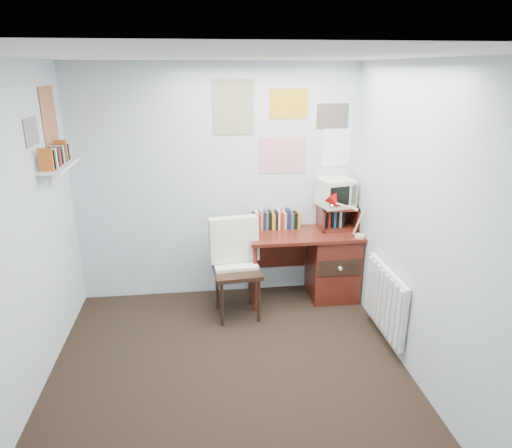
{
  "coord_description": "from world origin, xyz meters",
  "views": [
    {
      "loc": [
        -0.18,
        -2.99,
        2.43
      ],
      "look_at": [
        0.32,
        1.03,
        1.04
      ],
      "focal_mm": 32.0,
      "sensor_mm": 36.0,
      "label": 1
    }
  ],
  "objects": [
    {
      "name": "right_wall",
      "position": [
        1.5,
        0.0,
        1.25
      ],
      "size": [
        0.02,
        3.5,
        2.5
      ],
      "primitive_type": "cube",
      "color": "silver",
      "rests_on": "ground"
    },
    {
      "name": "desk_chair",
      "position": [
        0.15,
        1.18,
        0.49
      ],
      "size": [
        0.54,
        0.52,
        0.98
      ],
      "primitive_type": "cube",
      "rotation": [
        0.0,
        0.0,
        0.09
      ],
      "color": "black",
      "rests_on": "ground"
    },
    {
      "name": "left_wall",
      "position": [
        -1.5,
        0.0,
        1.25
      ],
      "size": [
        0.02,
        3.5,
        2.5
      ],
      "primitive_type": "cube",
      "color": "silver",
      "rests_on": "ground"
    },
    {
      "name": "crt_tv",
      "position": [
        1.26,
        1.61,
        1.17
      ],
      "size": [
        0.41,
        0.39,
        0.33
      ],
      "primitive_type": "cube",
      "rotation": [
        0.0,
        0.0,
        0.23
      ],
      "color": "beige",
      "rests_on": "tv_riser"
    },
    {
      "name": "desk",
      "position": [
        1.17,
        1.48,
        0.41
      ],
      "size": [
        1.2,
        0.55,
        0.76
      ],
      "color": "#5D2015",
      "rests_on": "ground"
    },
    {
      "name": "desk_lamp",
      "position": [
        1.44,
        1.27,
        0.95
      ],
      "size": [
        0.3,
        0.27,
        0.38
      ],
      "primitive_type": "cube",
      "rotation": [
        0.0,
        0.0,
        0.17
      ],
      "color": "#B20D0B",
      "rests_on": "desk"
    },
    {
      "name": "book_row",
      "position": [
        0.66,
        1.66,
        0.87
      ],
      "size": [
        0.6,
        0.14,
        0.22
      ],
      "primitive_type": "cube",
      "color": "#5D2015",
      "rests_on": "desk"
    },
    {
      "name": "posters_back",
      "position": [
        0.7,
        1.74,
        1.85
      ],
      "size": [
        1.2,
        0.01,
        0.9
      ],
      "primitive_type": "cube",
      "color": "white",
      "rests_on": "back_wall"
    },
    {
      "name": "posters_left",
      "position": [
        -1.49,
        1.1,
        2.0
      ],
      "size": [
        0.01,
        0.7,
        0.6
      ],
      "primitive_type": "cube",
      "color": "white",
      "rests_on": "left_wall"
    },
    {
      "name": "radiator",
      "position": [
        1.46,
        0.55,
        0.42
      ],
      "size": [
        0.09,
        0.8,
        0.6
      ],
      "primitive_type": "cube",
      "color": "white",
      "rests_on": "right_wall"
    },
    {
      "name": "wall_shelf",
      "position": [
        -1.4,
        1.1,
        1.62
      ],
      "size": [
        0.2,
        0.62,
        0.24
      ],
      "primitive_type": "cube",
      "color": "white",
      "rests_on": "left_wall"
    },
    {
      "name": "back_wall",
      "position": [
        0.0,
        1.75,
        1.25
      ],
      "size": [
        3.0,
        0.02,
        2.5
      ],
      "primitive_type": "cube",
      "color": "silver",
      "rests_on": "ground"
    },
    {
      "name": "ceiling",
      "position": [
        0.0,
        0.0,
        2.5
      ],
      "size": [
        3.0,
        3.5,
        0.02
      ],
      "primitive_type": "cube",
      "color": "white",
      "rests_on": "back_wall"
    },
    {
      "name": "ground",
      "position": [
        0.0,
        0.0,
        0.0
      ],
      "size": [
        3.5,
        3.5,
        0.0
      ],
      "primitive_type": "plane",
      "color": "black",
      "rests_on": "ground"
    },
    {
      "name": "tv_riser",
      "position": [
        1.29,
        1.59,
        0.89
      ],
      "size": [
        0.4,
        0.3,
        0.25
      ],
      "primitive_type": "cube",
      "color": "#5D2015",
      "rests_on": "desk"
    }
  ]
}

